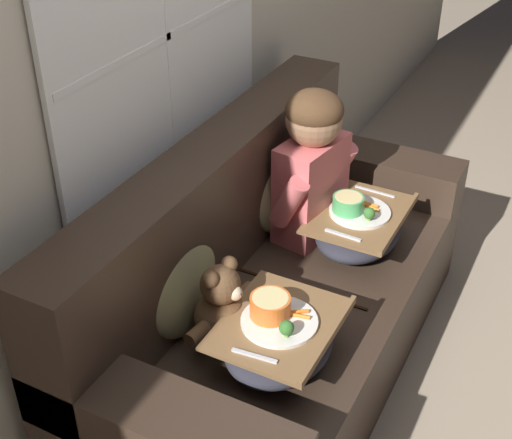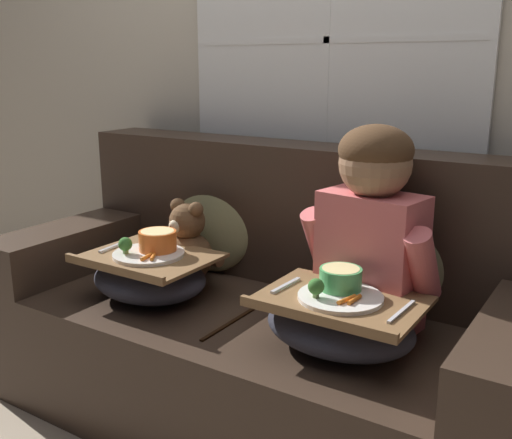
{
  "view_description": "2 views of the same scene",
  "coord_description": "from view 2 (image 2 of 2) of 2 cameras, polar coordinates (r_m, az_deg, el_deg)",
  "views": [
    {
      "loc": [
        -1.89,
        -0.85,
        2.07
      ],
      "look_at": [
        -0.11,
        0.08,
        0.75
      ],
      "focal_mm": 50.0,
      "sensor_mm": 36.0,
      "label": 1
    },
    {
      "loc": [
        1.0,
        -1.57,
        1.21
      ],
      "look_at": [
        -0.08,
        0.11,
        0.69
      ],
      "focal_mm": 42.0,
      "sensor_mm": 36.0,
      "label": 2
    }
  ],
  "objects": [
    {
      "name": "lap_tray_teddy",
      "position": [
        2.1,
        -10.08,
        -5.11
      ],
      "size": [
        0.43,
        0.35,
        0.23
      ],
      "color": "#2D2D38",
      "rests_on": "teddy_bear"
    },
    {
      "name": "throw_pillow_behind_child",
      "position": [
        2.0,
        12.52,
        -2.89
      ],
      "size": [
        0.41,
        0.2,
        0.43
      ],
      "color": "#898456",
      "rests_on": "couch"
    },
    {
      "name": "wall_back_with_window",
      "position": [
        2.31,
        7.34,
        16.77
      ],
      "size": [
        8.0,
        0.08,
        2.6
      ],
      "color": "beige",
      "rests_on": "ground_plane"
    },
    {
      "name": "lap_tray_child",
      "position": [
        1.72,
        7.94,
        -9.56
      ],
      "size": [
        0.45,
        0.33,
        0.23
      ],
      "color": "#2D2D38",
      "rests_on": "child_figure"
    },
    {
      "name": "throw_pillow_behind_teddy",
      "position": [
        2.33,
        -4.13,
        -0.08
      ],
      "size": [
        0.4,
        0.19,
        0.41
      ],
      "color": "#898456",
      "rests_on": "couch"
    },
    {
      "name": "ground_plane",
      "position": [
        2.22,
        0.22,
        -18.35
      ],
      "size": [
        14.0,
        14.0,
        0.0
      ],
      "primitive_type": "plane",
      "color": "tan"
    },
    {
      "name": "couch",
      "position": [
        2.11,
        1.26,
        -9.83
      ],
      "size": [
        1.87,
        0.84,
        0.93
      ],
      "color": "#38281E",
      "rests_on": "ground_plane"
    },
    {
      "name": "teddy_bear",
      "position": [
        2.23,
        -6.58,
        -2.6
      ],
      "size": [
        0.33,
        0.23,
        0.31
      ],
      "color": "brown",
      "rests_on": "couch"
    },
    {
      "name": "child_figure",
      "position": [
        1.82,
        11.02,
        0.13
      ],
      "size": [
        0.46,
        0.24,
        0.62
      ],
      "color": "#DB6666",
      "rests_on": "couch"
    }
  ]
}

